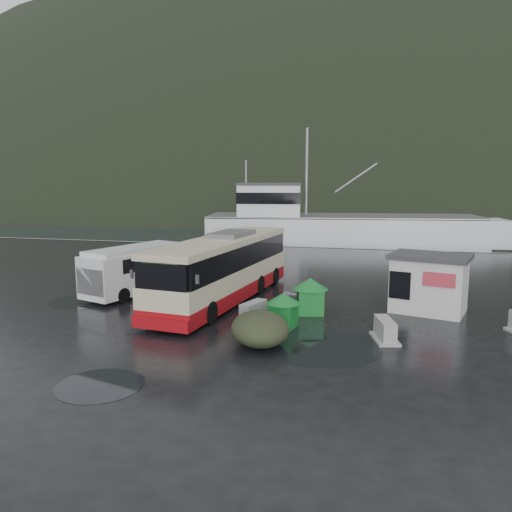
% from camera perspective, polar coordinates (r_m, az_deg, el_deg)
% --- Properties ---
extents(ground, '(160.00, 160.00, 0.00)m').
position_cam_1_polar(ground, '(21.03, -6.82, -6.15)').
color(ground, black).
rests_on(ground, ground).
extents(harbor_water, '(300.00, 180.00, 0.02)m').
position_cam_1_polar(harbor_water, '(129.38, 10.03, 6.37)').
color(harbor_water, black).
rests_on(harbor_water, ground).
extents(quay_edge, '(160.00, 0.60, 1.50)m').
position_cam_1_polar(quay_edge, '(40.07, 2.92, 1.10)').
color(quay_edge, '#999993').
rests_on(quay_edge, ground).
extents(headland, '(780.00, 540.00, 570.00)m').
position_cam_1_polar(headland, '(269.15, 13.83, 7.50)').
color(headland, black).
rests_on(headland, ground).
extents(coach_bus, '(4.18, 11.07, 3.05)m').
position_cam_1_polar(coach_bus, '(22.52, -3.69, -5.09)').
color(coach_bus, beige).
rests_on(coach_bus, ground).
extents(white_van, '(3.57, 5.78, 2.28)m').
position_cam_1_polar(white_van, '(24.45, -13.50, -4.20)').
color(white_van, silver).
rests_on(white_van, ground).
extents(waste_bin_left, '(1.10, 1.10, 1.29)m').
position_cam_1_polar(waste_bin_left, '(18.65, 3.13, -8.07)').
color(waste_bin_left, '#136E26').
rests_on(waste_bin_left, ground).
extents(waste_bin_right, '(1.27, 1.27, 1.46)m').
position_cam_1_polar(waste_bin_right, '(20.52, 6.17, -6.52)').
color(waste_bin_right, '#136E26').
rests_on(waste_bin_right, ground).
extents(dome_tent, '(2.65, 3.15, 1.06)m').
position_cam_1_polar(dome_tent, '(16.80, 0.46, -10.00)').
color(dome_tent, '#2E341F').
rests_on(dome_tent, ground).
extents(ticket_kiosk, '(3.59, 3.09, 2.38)m').
position_cam_1_polar(ticket_kiosk, '(21.84, 19.01, -6.02)').
color(ticket_kiosk, silver).
rests_on(ticket_kiosk, ground).
extents(jersey_barrier_a, '(1.15, 1.59, 0.72)m').
position_cam_1_polar(jersey_barrier_a, '(19.49, -0.30, -7.31)').
color(jersey_barrier_a, '#999993').
rests_on(jersey_barrier_a, ground).
extents(jersey_barrier_b, '(1.05, 1.60, 0.73)m').
position_cam_1_polar(jersey_barrier_b, '(17.70, 14.48, -9.29)').
color(jersey_barrier_b, '#999993').
rests_on(jersey_barrier_b, ground).
extents(fishing_trawler, '(28.93, 9.90, 11.34)m').
position_cam_1_polar(fishing_trawler, '(45.80, 9.79, 1.96)').
color(fishing_trawler, silver).
rests_on(fishing_trawler, ground).
extents(puddles, '(14.30, 13.21, 0.01)m').
position_cam_1_polar(puddles, '(19.09, -3.92, -7.66)').
color(puddles, black).
rests_on(puddles, ground).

